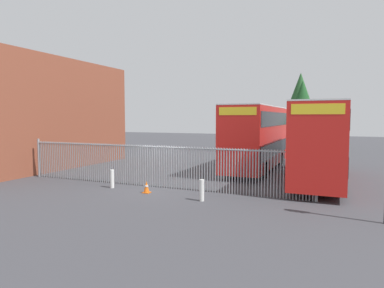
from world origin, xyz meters
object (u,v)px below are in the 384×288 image
object	(u,v)px
bollard_center_front	(202,190)
bollard_near_left	(112,179)
double_decker_bus_near_gate	(258,135)
traffic_cone_by_gate	(146,187)
double_decker_bus_behind_fence_left	(322,139)

from	to	relation	value
bollard_center_front	bollard_near_left	bearing A→B (deg)	171.37
double_decker_bus_near_gate	bollard_center_front	size ratio (longest dim) A/B	11.38
bollard_center_front	traffic_cone_by_gate	bearing A→B (deg)	171.48
double_decker_bus_near_gate	double_decker_bus_behind_fence_left	distance (m)	5.33
traffic_cone_by_gate	bollard_near_left	bearing A→B (deg)	171.22
bollard_near_left	traffic_cone_by_gate	bearing A→B (deg)	-8.78
traffic_cone_by_gate	bollard_center_front	bearing A→B (deg)	-8.52
double_decker_bus_behind_fence_left	bollard_near_left	size ratio (longest dim) A/B	11.38
double_decker_bus_behind_fence_left	bollard_near_left	world-z (taller)	double_decker_bus_behind_fence_left
double_decker_bus_near_gate	bollard_near_left	world-z (taller)	double_decker_bus_near_gate
double_decker_bus_near_gate	traffic_cone_by_gate	bearing A→B (deg)	-109.24
double_decker_bus_near_gate	bollard_center_front	bearing A→B (deg)	-91.58
double_decker_bus_near_gate	bollard_near_left	bearing A→B (deg)	-121.29
bollard_near_left	traffic_cone_by_gate	xyz separation A→B (m)	(2.26, -0.35, -0.19)
double_decker_bus_behind_fence_left	bollard_center_front	size ratio (longest dim) A/B	11.38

